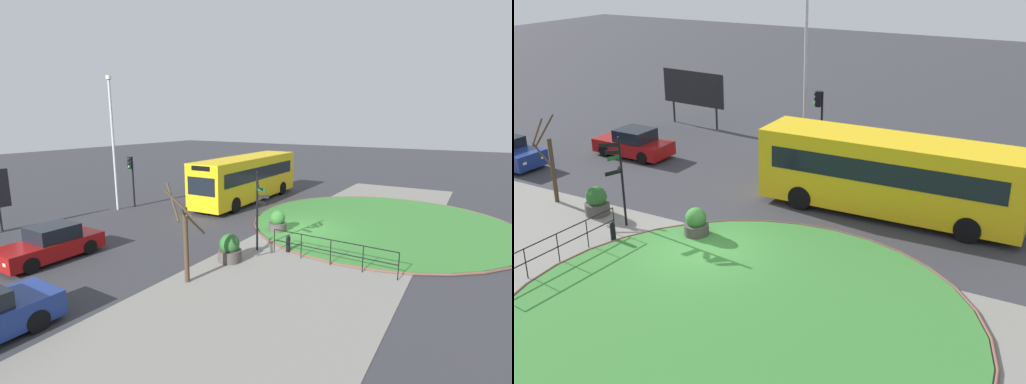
% 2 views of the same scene
% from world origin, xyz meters
% --- Properties ---
extents(ground, '(120.00, 120.00, 0.00)m').
position_xyz_m(ground, '(0.00, 0.00, 0.00)').
color(ground, '#333338').
extents(sidewalk_paving, '(32.00, 7.73, 0.02)m').
position_xyz_m(sidewalk_paving, '(0.00, -2.13, 0.01)').
color(sidewalk_paving, gray).
rests_on(sidewalk_paving, ground).
extents(grass_island, '(14.04, 14.04, 0.10)m').
position_xyz_m(grass_island, '(3.47, -3.29, 0.05)').
color(grass_island, '#387A33').
rests_on(grass_island, ground).
extents(grass_kerb_ring, '(14.35, 14.35, 0.11)m').
position_xyz_m(grass_kerb_ring, '(3.47, -3.29, 0.06)').
color(grass_kerb_ring, brown).
rests_on(grass_kerb_ring, ground).
extents(signpost_directional, '(0.89, 0.68, 3.60)m').
position_xyz_m(signpost_directional, '(-3.86, 0.38, 2.14)').
color(signpost_directional, black).
rests_on(signpost_directional, ground).
extents(bollard_foreground, '(0.19, 0.19, 0.79)m').
position_xyz_m(bollard_foreground, '(-3.30, -0.83, 0.40)').
color(bollard_foreground, black).
rests_on(bollard_foreground, ground).
extents(railing_grass_edge, '(0.27, 5.30, 1.09)m').
position_xyz_m(railing_grass_edge, '(-3.79, -2.96, 0.71)').
color(railing_grass_edge, black).
rests_on(railing_grass_edge, ground).
extents(bus_yellow, '(10.54, 2.73, 3.17)m').
position_xyz_m(bus_yellow, '(4.65, 6.41, 1.70)').
color(bus_yellow, yellow).
rests_on(bus_yellow, ground).
extents(car_near_lane, '(4.08, 1.84, 1.45)m').
position_xyz_m(car_near_lane, '(-9.21, 7.33, 0.65)').
color(car_near_lane, maroon).
rests_on(car_near_lane, ground).
extents(traffic_light_near, '(0.48, 0.32, 3.37)m').
position_xyz_m(traffic_light_near, '(-0.94, 11.85, 2.48)').
color(traffic_light_near, black).
rests_on(traffic_light_near, ground).
extents(lamppost_tall, '(0.32, 0.32, 8.39)m').
position_xyz_m(lamppost_tall, '(-1.91, 12.20, 4.49)').
color(lamppost_tall, '#B7B7BC').
rests_on(lamppost_tall, ground).
extents(billboard_left, '(4.41, 0.42, 3.27)m').
position_xyz_m(billboard_left, '(-9.87, 13.63, 2.21)').
color(billboard_left, black).
rests_on(billboard_left, ground).
extents(planter_near_signpost, '(0.92, 0.92, 1.15)m').
position_xyz_m(planter_near_signpost, '(-0.88, 0.99, 0.52)').
color(planter_near_signpost, '#47423D').
rests_on(planter_near_signpost, ground).
extents(planter_kerbside, '(0.98, 0.98, 1.19)m').
position_xyz_m(planter_kerbside, '(-5.54, 0.75, 0.54)').
color(planter_kerbside, '#47423D').
rests_on(planter_kerbside, ground).
extents(street_tree_bare, '(1.16, 1.27, 3.66)m').
position_xyz_m(street_tree_bare, '(-8.05, 0.88, 1.71)').
color(street_tree_bare, '#423323').
rests_on(street_tree_bare, ground).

